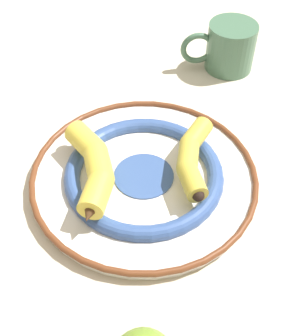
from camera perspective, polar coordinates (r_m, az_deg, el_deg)
The scene contains 5 objects.
ground_plane at distance 0.73m, azimuth 1.78°, elevation -1.37°, with size 2.80×2.80×0.00m, color beige.
decorative_bowl at distance 0.72m, azimuth -0.00°, elevation -1.12°, with size 0.35×0.35×0.03m.
banana_a at distance 0.71m, azimuth 5.91°, elevation 1.57°, with size 0.10×0.16×0.03m.
banana_b at distance 0.68m, azimuth -6.14°, elevation 0.00°, with size 0.07×0.19×0.04m.
coffee_mug at distance 0.94m, azimuth 10.32°, elevation 14.39°, with size 0.14×0.09×0.09m.
Camera 1 is at (-0.16, -0.45, 0.55)m, focal length 50.00 mm.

